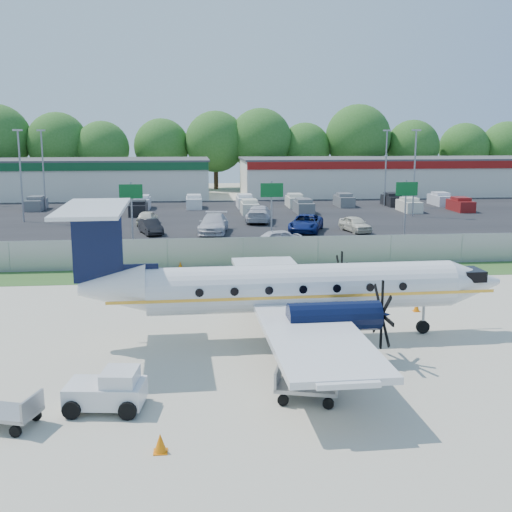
{
  "coord_description": "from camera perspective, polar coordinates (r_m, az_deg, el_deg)",
  "views": [
    {
      "loc": [
        -3.46,
        -27.47,
        8.83
      ],
      "look_at": [
        0.0,
        6.0,
        2.3
      ],
      "focal_mm": 45.0,
      "sensor_mm": 36.0,
      "label": 1
    }
  ],
  "objects": [
    {
      "name": "building_west",
      "position": [
        91.99,
        -18.91,
        6.53
      ],
      "size": [
        46.4,
        12.4,
        5.24
      ],
      "color": "silver",
      "rests_on": "ground"
    },
    {
      "name": "cone_port_wing",
      "position": [
        18.86,
        -8.5,
        -16.15
      ],
      "size": [
        0.4,
        0.4,
        0.56
      ],
      "color": "orange",
      "rests_on": "ground"
    },
    {
      "name": "cone_starboard_wing",
      "position": [
        42.25,
        -6.75,
        -0.84
      ],
      "size": [
        0.35,
        0.35,
        0.49
      ],
      "color": "orange",
      "rests_on": "ground"
    },
    {
      "name": "light_pole_se",
      "position": [
        79.12,
        11.47,
        8.16
      ],
      "size": [
        0.9,
        0.35,
        9.09
      ],
      "color": "gray",
      "rests_on": "ground"
    },
    {
      "name": "perimeter_fence",
      "position": [
        42.35,
        -1.11,
        0.33
      ],
      "size": [
        120.0,
        0.06,
        1.99
      ],
      "color": "gray",
      "rests_on": "ground"
    },
    {
      "name": "road_car_mid",
      "position": [
        49.19,
        1.56,
        0.63
      ],
      "size": [
        4.62,
        2.59,
        1.49
      ],
      "primitive_type": "imported",
      "rotation": [
        0.0,
        0.0,
        -1.37
      ],
      "color": "silver",
      "rests_on": "ground"
    },
    {
      "name": "building_east",
      "position": [
        94.38,
        12.39,
        6.96
      ],
      "size": [
        44.4,
        12.4,
        5.24
      ],
      "color": "silver",
      "rests_on": "ground"
    },
    {
      "name": "light_pole_sw",
      "position": [
        77.35,
        -18.41,
        7.76
      ],
      "size": [
        0.9,
        0.35,
        9.09
      ],
      "color": "gray",
      "rests_on": "ground"
    },
    {
      "name": "baggage_cart_near",
      "position": [
        21.42,
        -21.49,
        -12.71
      ],
      "size": [
        2.31,
        1.79,
        1.07
      ],
      "color": "gray",
      "rests_on": "ground"
    },
    {
      "name": "parked_car_a",
      "position": [
        57.09,
        -13.59,
        1.77
      ],
      "size": [
        2.96,
        4.69,
        1.49
      ],
      "primitive_type": "imported",
      "rotation": [
        0.0,
        0.0,
        0.3
      ],
      "color": "navy",
      "rests_on": "ground"
    },
    {
      "name": "parked_car_c",
      "position": [
        57.09,
        -3.79,
        2.06
      ],
      "size": [
        3.13,
        6.06,
        1.68
      ],
      "primitive_type": "imported",
      "rotation": [
        0.0,
        0.0,
        -0.14
      ],
      "color": "silver",
      "rests_on": "ground"
    },
    {
      "name": "sign_right",
      "position": [
        53.57,
        13.2,
        5.1
      ],
      "size": [
        1.8,
        0.26,
        5.0
      ],
      "color": "gray",
      "rests_on": "ground"
    },
    {
      "name": "grass_verge",
      "position": [
        40.59,
        -0.87,
        -1.57
      ],
      "size": [
        170.0,
        4.0,
        0.02
      ],
      "primitive_type": "cube",
      "color": "#2D561E",
      "rests_on": "ground"
    },
    {
      "name": "parked_car_d",
      "position": [
        57.84,
        4.45,
        2.16
      ],
      "size": [
        4.23,
        6.09,
        1.55
      ],
      "primitive_type": "imported",
      "rotation": [
        0.0,
        0.0,
        -0.33
      ],
      "color": "navy",
      "rests_on": "ground"
    },
    {
      "name": "access_road",
      "position": [
        47.43,
        -1.61,
        0.26
      ],
      "size": [
        170.0,
        8.0,
        0.02
      ],
      "primitive_type": "cube",
      "color": "black",
      "rests_on": "ground"
    },
    {
      "name": "tree_line",
      "position": [
        101.92,
        -3.95,
        5.98
      ],
      "size": [
        112.0,
        6.0,
        14.0
      ],
      "primitive_type": null,
      "color": "#275C1B",
      "rests_on": "ground"
    },
    {
      "name": "parked_car_g",
      "position": [
        63.79,
        0.29,
        3.02
      ],
      "size": [
        3.43,
        6.19,
        1.7
      ],
      "primitive_type": "imported",
      "rotation": [
        0.0,
        0.0,
        2.95
      ],
      "color": "silver",
      "rests_on": "ground"
    },
    {
      "name": "light_pole_ne",
      "position": [
        69.64,
        13.92,
        7.7
      ],
      "size": [
        0.9,
        0.35,
        9.09
      ],
      "color": "gray",
      "rests_on": "ground"
    },
    {
      "name": "parked_car_e",
      "position": [
        58.3,
        8.78,
        2.14
      ],
      "size": [
        2.53,
        4.37,
        1.4
      ],
      "primitive_type": "imported",
      "rotation": [
        0.0,
        0.0,
        0.23
      ],
      "color": "beige",
      "rests_on": "ground"
    },
    {
      "name": "pushback_tug",
      "position": [
        21.64,
        -12.94,
        -11.56
      ],
      "size": [
        2.63,
        2.04,
        1.33
      ],
      "color": "silver",
      "rests_on": "ground"
    },
    {
      "name": "parking_lot",
      "position": [
        68.14,
        -2.94,
        3.53
      ],
      "size": [
        170.0,
        32.0,
        0.02
      ],
      "primitive_type": "cube",
      "color": "black",
      "rests_on": "ground"
    },
    {
      "name": "baggage_cart_far",
      "position": [
        21.85,
        4.6,
        -11.42
      ],
      "size": [
        2.38,
        1.8,
        1.11
      ],
      "color": "gray",
      "rests_on": "ground"
    },
    {
      "name": "ground",
      "position": [
        29.06,
        1.22,
        -6.71
      ],
      "size": [
        170.0,
        170.0,
        0.0
      ],
      "primitive_type": "plane",
      "color": "beige",
      "rests_on": "ground"
    },
    {
      "name": "cone_nose",
      "position": [
        33.12,
        14.07,
        -4.41
      ],
      "size": [
        0.34,
        0.34,
        0.48
      ],
      "color": "orange",
      "rests_on": "ground"
    },
    {
      "name": "parked_car_f",
      "position": [
        62.8,
        -9.61,
        2.74
      ],
      "size": [
        2.15,
        4.29,
        1.4
      ],
      "primitive_type": "imported",
      "rotation": [
        0.0,
        0.0,
        3.02
      ],
      "color": "beige",
      "rests_on": "ground"
    },
    {
      "name": "sign_mid",
      "position": [
        51.06,
        1.4,
        5.11
      ],
      "size": [
        1.8,
        0.26,
        5.0
      ],
      "color": "gray",
      "rests_on": "ground"
    },
    {
      "name": "aircraft",
      "position": [
        27.49,
        3.27,
        -2.84
      ],
      "size": [
        18.9,
        18.67,
        5.88
      ],
      "color": "silver",
      "rests_on": "ground"
    },
    {
      "name": "far_parking_rows",
      "position": [
        73.09,
        -3.15,
        4.02
      ],
      "size": [
        56.0,
        10.0,
        1.6
      ],
      "primitive_type": null,
      "color": "gray",
      "rests_on": "ground"
    },
    {
      "name": "light_pole_nw",
      "position": [
        67.63,
        -20.22,
        7.26
      ],
      "size": [
        0.9,
        0.35,
        9.09
      ],
      "color": "gray",
      "rests_on": "ground"
    },
    {
      "name": "parked_car_b",
      "position": [
        57.0,
        -9.32,
        1.92
      ],
      "size": [
        2.51,
        4.26,
        1.33
      ],
      "primitive_type": "imported",
      "rotation": [
        0.0,
        0.0,
        0.29
      ],
      "color": "black",
      "rests_on": "ground"
    },
    {
      "name": "sign_left",
      "position": [
        50.85,
        -11.03,
        4.89
      ],
      "size": [
        1.8,
        0.26,
        5.0
      ],
      "color": "gray",
      "rests_on": "ground"
    }
  ]
}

